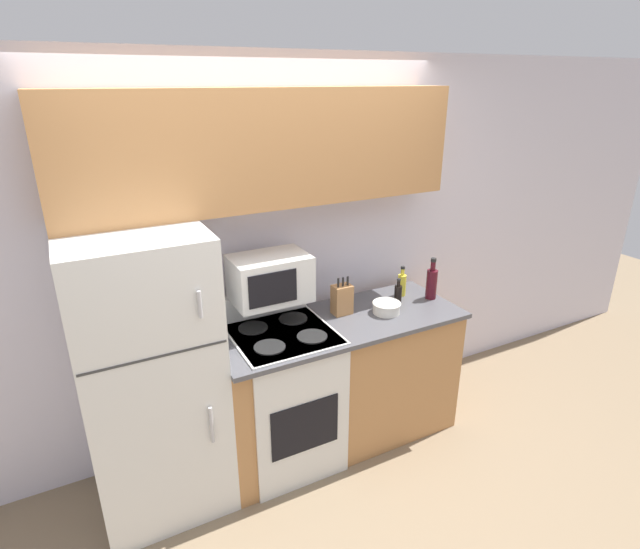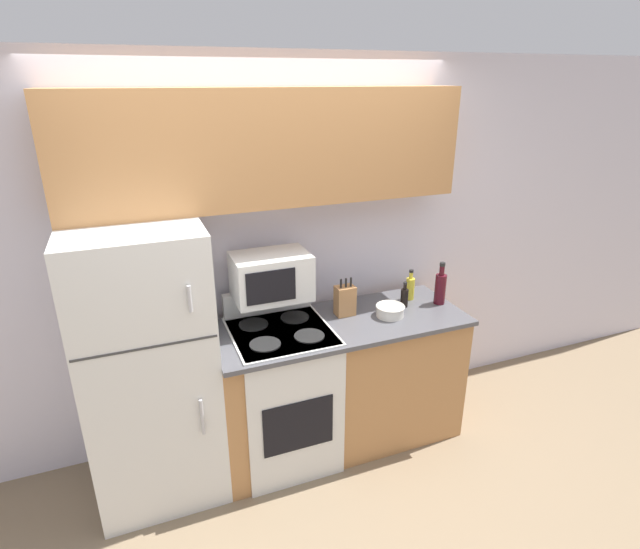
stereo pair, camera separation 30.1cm
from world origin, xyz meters
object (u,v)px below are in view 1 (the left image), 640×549
(refrigerator, at_px, (151,376))
(knife_block, at_px, (342,299))
(bottle_wine_red, at_px, (432,283))
(stove, at_px, (284,395))
(microwave, at_px, (270,278))
(bottle_cooking_spray, at_px, (402,284))
(bowl, at_px, (386,307))
(bottle_soy_sauce, at_px, (398,293))

(refrigerator, relative_size, knife_block, 6.47)
(refrigerator, distance_m, knife_block, 1.26)
(refrigerator, xyz_separation_m, knife_block, (1.25, 0.03, 0.19))
(bottle_wine_red, bearing_deg, stove, 179.88)
(refrigerator, relative_size, stove, 1.52)
(microwave, relative_size, bottle_cooking_spray, 2.13)
(microwave, bearing_deg, bowl, -14.57)
(bottle_cooking_spray, distance_m, bottle_wine_red, 0.21)
(stove, relative_size, bottle_soy_sauce, 6.12)
(microwave, relative_size, bottle_wine_red, 1.57)
(microwave, bearing_deg, stove, -86.44)
(bowl, height_order, bottle_cooking_spray, bottle_cooking_spray)
(stove, xyz_separation_m, microwave, (-0.01, 0.14, 0.76))
(microwave, distance_m, knife_block, 0.53)
(stove, height_order, bottle_soy_sauce, bottle_soy_sauce)
(refrigerator, xyz_separation_m, microwave, (0.77, 0.09, 0.41))
(bottle_cooking_spray, bearing_deg, bowl, -144.10)
(microwave, height_order, bottle_soy_sauce, microwave)
(bowl, bearing_deg, knife_block, 153.77)
(stove, xyz_separation_m, bottle_soy_sauce, (0.89, 0.04, 0.52))
(bottle_cooking_spray, bearing_deg, bottle_soy_sauce, -136.93)
(bowl, relative_size, bottle_cooking_spray, 0.87)
(refrigerator, distance_m, microwave, 0.88)
(knife_block, bearing_deg, microwave, 172.60)
(bottle_cooking_spray, xyz_separation_m, bottle_wine_red, (0.15, -0.14, 0.03))
(refrigerator, distance_m, stove, 0.86)
(refrigerator, height_order, bowl, refrigerator)
(bowl, distance_m, bottle_wine_red, 0.43)
(microwave, xyz_separation_m, bowl, (0.74, -0.19, -0.28))
(refrigerator, xyz_separation_m, bottle_soy_sauce, (1.68, -0.01, 0.16))
(bottle_cooking_spray, relative_size, bottle_wine_red, 0.73)
(bottle_cooking_spray, bearing_deg, refrigerator, -177.17)
(bottle_soy_sauce, bearing_deg, bottle_cooking_spray, 43.07)
(knife_block, bearing_deg, bottle_cooking_spray, 6.40)
(refrigerator, height_order, bottle_soy_sauce, refrigerator)
(refrigerator, relative_size, microwave, 3.58)
(microwave, height_order, bottle_cooking_spray, microwave)
(microwave, xyz_separation_m, bottle_cooking_spray, (1.01, -0.00, -0.23))
(bowl, distance_m, bottle_cooking_spray, 0.33)
(stove, distance_m, microwave, 0.78)
(stove, height_order, bowl, stove)
(stove, xyz_separation_m, knife_block, (0.47, 0.08, 0.55))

